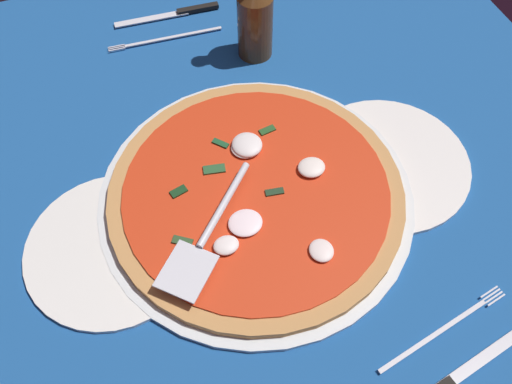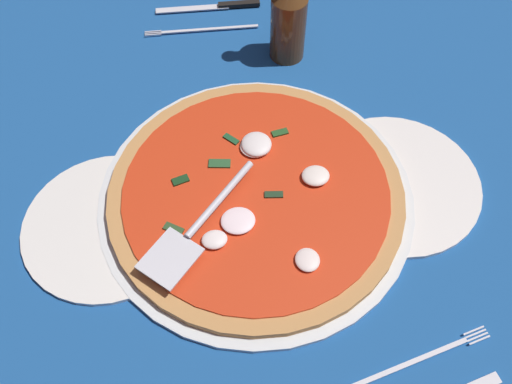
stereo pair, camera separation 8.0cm
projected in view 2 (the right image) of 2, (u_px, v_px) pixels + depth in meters
The scene contains 9 objects.
ground_plane at pixel (267, 180), 84.66cm from camera, with size 111.93×111.93×0.80cm, color #1B4F91.
checker_pattern at pixel (267, 178), 84.28cm from camera, with size 111.93×111.93×0.10cm.
pizza_pan at pixel (256, 198), 81.60cm from camera, with size 45.82×45.82×1.07cm, color silver.
dinner_plate_left at pixel (395, 183), 83.11cm from camera, with size 25.29×25.29×1.00cm, color white.
dinner_plate_right at pixel (109, 225), 79.05cm from camera, with size 24.23×24.23×1.00cm, color white.
pizza at pixel (256, 193), 80.52cm from camera, with size 42.79×42.79×2.90cm.
pizza_server at pixel (198, 225), 74.63cm from camera, with size 17.89×17.90×1.00cm.
place_setting_near at pixel (210, 19), 103.98cm from camera, with size 22.54×15.12×1.40cm.
beer_bottle at pixel (289, 18), 92.27cm from camera, with size 6.05×6.05×21.52cm.
Camera 2 is at (10.46, 47.51, 68.92)cm, focal length 39.17 mm.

